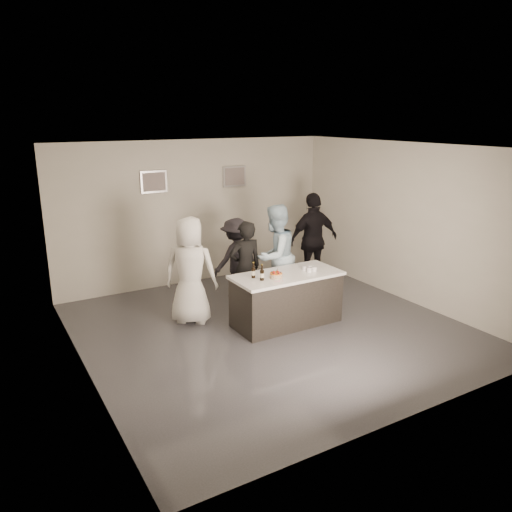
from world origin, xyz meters
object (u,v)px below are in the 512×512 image
Objects in this scene: bar_counter at (286,299)px; person_main_blue at (275,256)px; person_main_black at (245,268)px; beer_bottle_a at (253,270)px; cake at (276,276)px; beer_bottle_b at (262,273)px; person_guest_back at (236,258)px; person_guest_left at (190,271)px; person_guest_right at (313,240)px.

bar_counter is 1.04m from person_main_blue.
beer_bottle_a is at bearing 73.97° from person_main_black.
bar_counter is at bearing 18.89° from cake.
person_guest_back is at bearing 75.94° from beer_bottle_b.
person_main_black is (-0.07, 0.91, -0.09)m from cake.
beer_bottle_b is at bearing 26.33° from person_main_blue.
person_guest_left is 0.95× the size of person_guest_right.
bar_counter is 1.70m from person_guest_left.
person_guest_left is at bearing -23.19° from person_main_blue.
person_guest_right is 1.74m from person_guest_back.
bar_counter is 0.97m from person_main_black.
person_main_black is at bearing 20.05° from person_guest_right.
cake is 0.38m from beer_bottle_a.
person_guest_back is at bearing -4.05° from person_guest_right.
person_main_black is at bearing 94.50° from cake.
person_guest_right is at bearing -159.23° from person_main_black.
person_main_black is (0.25, 0.72, -0.18)m from beer_bottle_a.
person_guest_right is at bearing 41.71° from bar_counter.
person_main_blue is 0.98× the size of person_guest_right.
person_guest_right reaches higher than person_main_black.
person_guest_left is 1.18× the size of person_guest_back.
person_guest_right is at bearing 39.07° from cake.
person_main_blue is 0.90m from person_guest_back.
person_guest_right is at bearing -177.51° from person_main_blue.
person_main_black is (-0.34, 0.81, 0.40)m from bar_counter.
beer_bottle_a is at bearing 171.48° from person_guest_left.
person_guest_back reaches higher than cake.
person_guest_right reaches higher than person_guest_left.
beer_bottle_a is at bearing 170.96° from bar_counter.
person_main_blue is 1.44m from person_guest_right.
person_main_black is at bearing 70.93° from beer_bottle_a.
person_guest_back is at bearing 84.47° from cake.
beer_bottle_b is 0.14× the size of person_guest_left.
person_guest_right is (2.15, 1.52, -0.05)m from beer_bottle_b.
person_guest_right reaches higher than beer_bottle_a.
person_guest_right is at bearing 35.29° from beer_bottle_b.
person_main_blue reaches higher than beer_bottle_b.
person_main_black is 0.91× the size of person_guest_left.
cake is 0.80× the size of beer_bottle_a.
person_guest_right is (1.31, 0.59, 0.02)m from person_main_blue.
cake is 0.80× the size of beer_bottle_b.
person_guest_left is at bearing 137.84° from cake.
person_guest_right is (2.98, 0.54, 0.05)m from person_guest_left.
person_guest_right is at bearing 31.35° from beer_bottle_a.
person_main_black is 1.03m from person_guest_left.
person_main_black is 0.87× the size of person_guest_right.
bar_counter is 7.15× the size of beer_bottle_b.
beer_bottle_a reaches higher than bar_counter.
person_guest_right reaches higher than bar_counter.
bar_counter is at bearing 116.01° from person_main_black.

